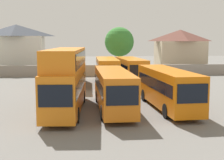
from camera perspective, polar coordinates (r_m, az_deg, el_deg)
name	(u,v)px	position (r m, az deg, el deg)	size (l,w,h in m)	color
ground	(102,82)	(44.37, -1.77, -0.28)	(140.00, 140.00, 0.00)	slate
depot_boundary_wall	(100,71)	(51.10, -2.24, 1.72)	(56.00, 0.50, 1.80)	gray
bus_1	(66,76)	(25.81, -8.24, 0.64)	(3.20, 11.88, 5.08)	orange
bus_2	(113,88)	(26.16, 0.23, -1.37)	(2.66, 11.12, 3.27)	orange
bus_3	(167,86)	(27.15, 9.88, -1.11)	(3.00, 11.18, 3.32)	orange
bus_4	(71,64)	(40.92, -7.34, 2.80)	(2.87, 11.22, 4.73)	orange
bus_5	(107,70)	(41.24, -0.91, 1.88)	(2.73, 10.43, 3.42)	orange
bus_6	(131,69)	(41.82, 3.37, 1.93)	(3.06, 10.43, 3.40)	orange
house_terrace_left	(17,48)	(59.34, -16.78, 5.51)	(9.79, 6.36, 8.54)	silver
house_terrace_centre	(180,50)	(60.44, 12.13, 5.28)	(8.81, 6.72, 7.70)	#C6B293
tree_left_of_lot	(119,42)	(53.65, 1.33, 6.86)	(4.93, 4.93, 7.95)	brown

